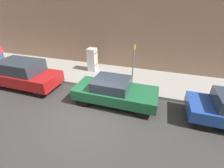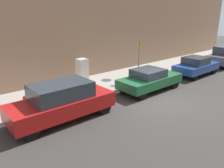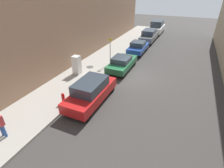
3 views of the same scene
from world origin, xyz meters
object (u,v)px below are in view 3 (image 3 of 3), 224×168
Objects in this scene: street_sign_post at (110,50)px; pedestrian_walking_far at (0,123)px; parked_sedan_green at (122,63)px; discarded_refrigerator at (77,65)px; parked_suv_red at (91,91)px; parked_suv_gray at (149,36)px; parked_van_white at (157,27)px; parked_hatchback_blue at (138,47)px; fire_hydrant at (63,98)px.

street_sign_post is 11.62m from pedestrian_walking_far.
discarded_refrigerator is at bearing -140.77° from parked_sedan_green.
parked_suv_red is 1.10× the size of parked_sedan_green.
parked_van_white is at bearing 90.00° from parked_suv_gray.
pedestrian_walking_far is at bearing -95.34° from parked_van_white.
pedestrian_walking_far reaches higher than parked_sedan_green.
parked_hatchback_blue is at bearing -90.00° from parked_van_white.
parked_suv_gray reaches higher than parked_suv_red.
parked_suv_gray is 0.97× the size of parked_van_white.
fire_hydrant is 1.95m from parked_suv_red.
pedestrian_walking_far is 22.06m from parked_suv_gray.
parked_hatchback_blue is at bearing 67.87° from discarded_refrigerator.
parked_sedan_green is at bearing -90.00° from parked_van_white.
parked_van_white reaches higher than parked_sedan_green.
pedestrian_walking_far reaches higher than parked_suv_gray.
parked_van_white is at bearing 139.95° from pedestrian_walking_far.
street_sign_post is at bearing 61.84° from discarded_refrigerator.
parked_hatchback_blue is 0.84× the size of parked_suv_gray.
discarded_refrigerator reaches higher than parked_hatchback_blue.
parked_suv_red is at bearing -90.00° from parked_suv_gray.
parked_van_white is (3.36, 19.51, 0.05)m from discarded_refrigerator.
parked_suv_gray is at bearing 81.48° from street_sign_post.
parked_van_white reaches higher than parked_hatchback_blue.
pedestrian_walking_far is at bearing -84.59° from discarded_refrigerator.
street_sign_post is 0.54× the size of parked_van_white.
parked_suv_red reaches higher than parked_sedan_green.
discarded_refrigerator is 0.34× the size of parked_van_white.
parked_suv_gray is at bearing 90.00° from parked_suv_red.
street_sign_post reaches higher than parked_sedan_green.
fire_hydrant is at bearing -90.27° from street_sign_post.
parked_sedan_green is 16.77m from parked_van_white.
parked_sedan_green is at bearing -90.00° from parked_suv_gray.
parked_suv_gray is (-0.00, 5.47, 0.16)m from parked_hatchback_blue.
pedestrian_walking_far is 0.32× the size of parked_van_white.
street_sign_post reaches higher than discarded_refrigerator.
pedestrian_walking_far is at bearing -104.73° from fire_hydrant.
parked_van_white is (1.59, 23.87, 0.50)m from fire_hydrant.
parked_suv_gray is (1.59, 18.10, 0.35)m from fire_hydrant.
fire_hydrant is 7.28m from parked_sedan_green.
fire_hydrant is 12.73m from parked_hatchback_blue.
parked_hatchback_blue is (3.36, 8.27, -0.26)m from discarded_refrigerator.
fire_hydrant is 18.17m from parked_suv_gray.
parked_sedan_green is 0.89× the size of parked_suv_gray.
parked_hatchback_blue is at bearing 72.38° from street_sign_post.
discarded_refrigerator is 4.73m from fire_hydrant.
street_sign_post is 5.21m from parked_hatchback_blue.
fire_hydrant is at bearing -97.16° from parked_hatchback_blue.
discarded_refrigerator is at bearing -118.16° from street_sign_post.
parked_suv_red reaches higher than fire_hydrant.
discarded_refrigerator is 3.90m from street_sign_post.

